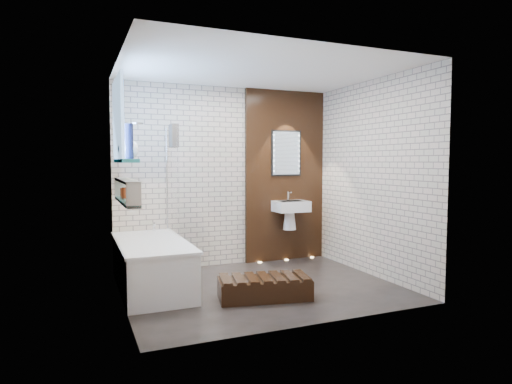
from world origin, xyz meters
name	(u,v)px	position (x,y,z in m)	size (l,w,h in m)	color
ground	(261,287)	(0.00, 0.00, 0.00)	(3.20, 3.20, 0.00)	black
room_shell	(261,180)	(0.00, 0.00, 1.30)	(3.24, 3.20, 2.60)	#C1AA99
walnut_panel	(285,176)	(0.95, 1.27, 1.30)	(1.30, 0.06, 2.60)	black
clerestory_window	(120,128)	(-1.57, 0.35, 1.90)	(0.18, 1.00, 0.94)	#7FADE0
display_niche	(126,191)	(-1.53, 0.15, 1.20)	(0.14, 1.30, 0.26)	teal
bathtub	(152,265)	(-1.22, 0.45, 0.29)	(0.79, 1.74, 0.70)	white
bath_screen	(173,180)	(-0.87, 0.89, 1.28)	(0.01, 0.78, 1.40)	white
towel	(174,136)	(-0.87, 0.79, 1.85)	(0.09, 0.22, 0.29)	black
shower_head	(137,124)	(-1.30, 0.95, 2.00)	(0.18, 0.18, 0.02)	silver
washbasin	(291,210)	(0.95, 1.07, 0.79)	(0.50, 0.36, 0.58)	white
led_mirror	(286,153)	(0.95, 1.23, 1.65)	(0.50, 0.02, 0.70)	black
walnut_step	(264,289)	(-0.13, -0.41, 0.11)	(1.01, 0.45, 0.22)	black
niche_bottles	(126,195)	(-1.53, 0.15, 1.16)	(0.06, 0.85, 0.13)	maroon
sill_vases	(128,149)	(-1.50, 0.23, 1.67)	(0.22, 0.54, 0.38)	white
floor_uplights	(287,260)	(0.95, 1.20, 0.01)	(0.96, 0.06, 0.01)	#FFD899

